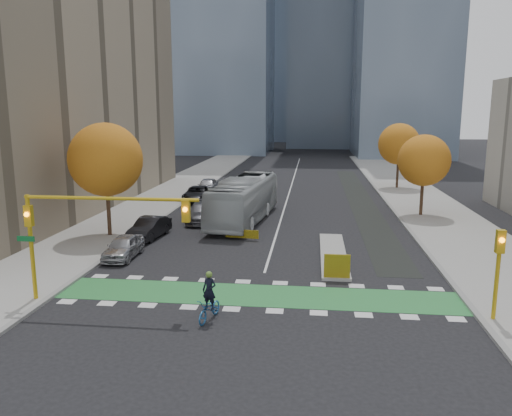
% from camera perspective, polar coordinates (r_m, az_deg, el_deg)
% --- Properties ---
extents(ground, '(300.00, 300.00, 0.00)m').
position_cam_1_polar(ground, '(23.75, -0.23, -11.22)').
color(ground, black).
rests_on(ground, ground).
extents(sidewalk_west, '(7.00, 120.00, 0.15)m').
position_cam_1_polar(sidewalk_west, '(45.70, -14.22, -0.59)').
color(sidewalk_west, gray).
rests_on(sidewalk_west, ground).
extents(sidewalk_east, '(7.00, 120.00, 0.15)m').
position_cam_1_polar(sidewalk_east, '(44.13, 20.70, -1.37)').
color(sidewalk_east, gray).
rests_on(sidewalk_east, ground).
extents(curb_west, '(0.30, 120.00, 0.16)m').
position_cam_1_polar(curb_west, '(44.58, -10.01, -0.70)').
color(curb_west, gray).
rests_on(curb_west, ground).
extents(curb_east, '(0.30, 120.00, 0.16)m').
position_cam_1_polar(curb_east, '(43.40, 16.22, -1.29)').
color(curb_east, gray).
rests_on(curb_east, ground).
extents(bike_crossing, '(20.00, 3.00, 0.01)m').
position_cam_1_polar(bike_crossing, '(25.13, 0.18, -9.92)').
color(bike_crossing, '#287C39').
rests_on(bike_crossing, ground).
extents(centre_line, '(0.15, 70.00, 0.01)m').
position_cam_1_polar(centre_line, '(62.53, 4.10, 2.71)').
color(centre_line, silver).
rests_on(centre_line, ground).
extents(bike_lane_paint, '(2.50, 50.00, 0.01)m').
position_cam_1_polar(bike_lane_paint, '(52.83, 11.77, 0.97)').
color(bike_lane_paint, black).
rests_on(bike_lane_paint, ground).
extents(median_island, '(1.60, 10.00, 0.16)m').
position_cam_1_polar(median_island, '(32.12, 8.82, -5.23)').
color(median_island, gray).
rests_on(median_island, ground).
extents(hazard_board, '(1.40, 0.12, 1.30)m').
position_cam_1_polar(hazard_board, '(27.32, 9.24, -6.57)').
color(hazard_board, yellow).
rests_on(hazard_board, median_island).
extents(building_west, '(16.00, 44.00, 25.00)m').
position_cam_1_polar(building_west, '(51.39, -25.44, 13.89)').
color(building_west, gray).
rests_on(building_west, ground).
extents(tower_ne, '(18.00, 24.00, 60.00)m').
position_cam_1_polar(tower_ne, '(110.26, 16.69, 21.54)').
color(tower_ne, '#47566B').
rests_on(tower_ne, ground).
extents(tower_far, '(26.00, 26.00, 80.00)m').
position_cam_1_polar(tower_far, '(164.91, 4.45, 21.79)').
color(tower_far, '#47566B').
rests_on(tower_far, ground).
extents(tree_west, '(5.20, 5.20, 8.22)m').
position_cam_1_polar(tree_west, '(37.00, -16.80, 5.31)').
color(tree_west, '#332114').
rests_on(tree_west, ground).
extents(tree_east_near, '(4.40, 4.40, 7.08)m').
position_cam_1_polar(tree_east_near, '(45.02, 18.65, 5.17)').
color(tree_east_near, '#332114').
rests_on(tree_east_near, ground).
extents(tree_east_far, '(4.80, 4.80, 7.65)m').
position_cam_1_polar(tree_east_far, '(60.76, 16.03, 7.03)').
color(tree_east_far, '#332114').
rests_on(tree_east_far, ground).
extents(traffic_signal_west, '(8.53, 0.56, 5.20)m').
position_cam_1_polar(traffic_signal_west, '(24.28, -19.31, -1.38)').
color(traffic_signal_west, '#BF9914').
rests_on(traffic_signal_west, ground).
extents(traffic_signal_east, '(0.35, 0.43, 4.10)m').
position_cam_1_polar(traffic_signal_east, '(23.58, 25.98, -5.50)').
color(traffic_signal_east, '#BF9914').
rests_on(traffic_signal_east, ground).
extents(cyclist, '(1.14, 2.03, 2.22)m').
position_cam_1_polar(cyclist, '(22.18, -5.33, -10.85)').
color(cyclist, '#205993').
rests_on(cyclist, ground).
extents(bus, '(4.51, 13.40, 3.66)m').
position_cam_1_polar(bus, '(41.26, -1.35, 1.01)').
color(bus, '#ABB1B3').
rests_on(bus, ground).
extents(parked_car_a, '(1.71, 4.17, 1.41)m').
position_cam_1_polar(parked_car_a, '(32.12, -14.91, -4.31)').
color(parked_car_a, '#A4A5AA').
rests_on(parked_car_a, ground).
extents(parked_car_b, '(2.11, 4.70, 1.50)m').
position_cam_1_polar(parked_car_b, '(36.66, -12.09, -2.23)').
color(parked_car_b, black).
rests_on(parked_car_b, ground).
extents(parked_car_c, '(2.74, 5.55, 1.55)m').
position_cam_1_polar(parked_car_c, '(41.43, -6.28, -0.50)').
color(parked_car_c, '#545359').
rests_on(parked_car_c, ground).
extents(parked_car_d, '(2.95, 5.65, 1.52)m').
position_cam_1_polar(parked_car_d, '(50.86, -6.73, 1.61)').
color(parked_car_d, black).
rests_on(parked_car_d, ground).
extents(parked_car_e, '(2.16, 5.01, 1.69)m').
position_cam_1_polar(parked_car_e, '(55.67, -5.56, 2.53)').
color(parked_car_e, '#9E9EA4').
rests_on(parked_car_e, ground).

